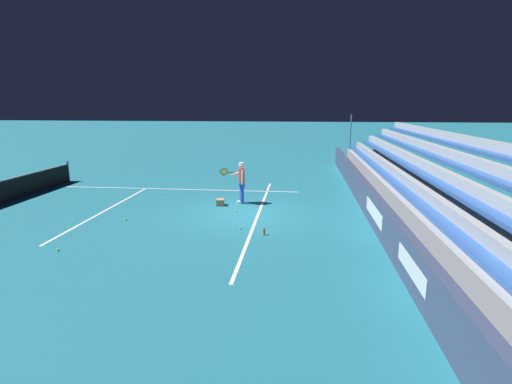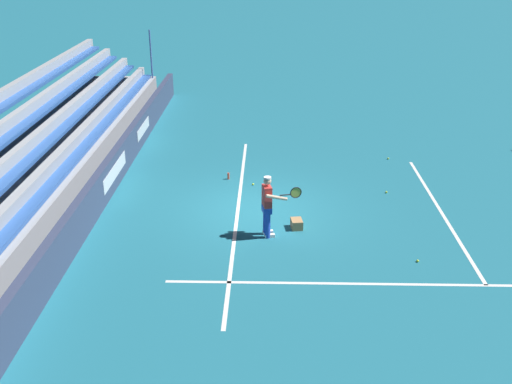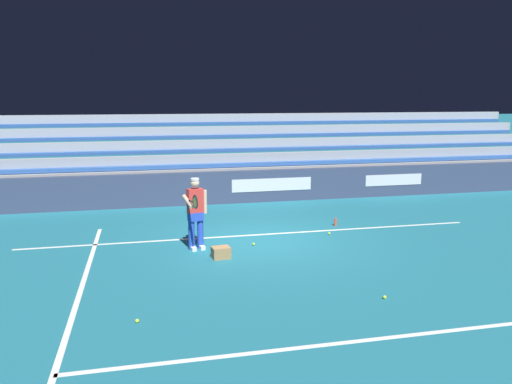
{
  "view_description": "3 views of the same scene",
  "coord_description": "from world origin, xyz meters",
  "views": [
    {
      "loc": [
        -14.39,
        -2.02,
        4.08
      ],
      "look_at": [
        1.09,
        -0.3,
        0.63
      ],
      "focal_mm": 28.0,
      "sensor_mm": 36.0,
      "label": 1
    },
    {
      "loc": [
        16.16,
        0.41,
        7.5
      ],
      "look_at": [
        1.86,
        0.08,
        1.35
      ],
      "focal_mm": 42.0,
      "sensor_mm": 36.0,
      "label": 2
    },
    {
      "loc": [
        2.83,
        11.87,
        3.59
      ],
      "look_at": [
        0.38,
        0.97,
        1.44
      ],
      "focal_mm": 35.0,
      "sensor_mm": 36.0,
      "label": 3
    }
  ],
  "objects": [
    {
      "name": "court_service_line_white",
      "position": [
        0.0,
        5.5,
        0.0
      ],
      "size": [
        8.22,
        0.1,
        0.01
      ],
      "primitive_type": "cube",
      "color": "white",
      "rests_on": "ground"
    },
    {
      "name": "ball_box_cardboard",
      "position": [
        1.24,
        1.19,
        0.13
      ],
      "size": [
        0.44,
        0.35,
        0.26
      ],
      "primitive_type": "cube",
      "rotation": [
        0.0,
        0.0,
        0.13
      ],
      "color": "#A87F51",
      "rests_on": "ground"
    },
    {
      "name": "tennis_ball_far_right",
      "position": [
        -4.4,
        4.75,
        0.03
      ],
      "size": [
        0.07,
        0.07,
        0.07
      ],
      "primitive_type": "sphere",
      "color": "#CCE533",
      "rests_on": "ground"
    },
    {
      "name": "ground_plane",
      "position": [
        0.0,
        0.0,
        0.0
      ],
      "size": [
        160.0,
        160.0,
        0.0
      ],
      "primitive_type": "plane",
      "color": "#1E6B7F"
    },
    {
      "name": "tennis_ball_by_box",
      "position": [
        0.32,
        0.41,
        0.03
      ],
      "size": [
        0.07,
        0.07,
        0.07
      ],
      "primitive_type": "sphere",
      "color": "#CCE533",
      "rests_on": "ground"
    },
    {
      "name": "tennis_ball_far_left",
      "position": [
        -1.28,
        4.13,
        0.03
      ],
      "size": [
        0.07,
        0.07,
        0.07
      ],
      "primitive_type": "sphere",
      "color": "#CCE533",
      "rests_on": "ground"
    },
    {
      "name": "tennis_ball_stray_back",
      "position": [
        3.06,
        4.14,
        0.03
      ],
      "size": [
        0.07,
        0.07,
        0.07
      ],
      "primitive_type": "sphere",
      "color": "#CCE533",
      "rests_on": "ground"
    },
    {
      "name": "bleacher_stand",
      "position": [
        0.0,
        -6.83,
        0.76
      ],
      "size": [
        26.1,
        3.2,
        3.4
      ],
      "color": "#9EA3A8",
      "rests_on": "ground"
    },
    {
      "name": "tennis_ball_toward_net",
      "position": [
        -1.84,
        -0.1,
        0.03
      ],
      "size": [
        0.07,
        0.07,
        0.07
      ],
      "primitive_type": "sphere",
      "color": "#CCE533",
      "rests_on": "ground"
    },
    {
      "name": "back_wall_sponsor_board",
      "position": [
        -0.01,
        -4.6,
        0.55
      ],
      "size": [
        27.48,
        0.25,
        1.1
      ],
      "color": "#384260",
      "rests_on": "ground"
    },
    {
      "name": "court_sideline_white",
      "position": [
        4.11,
        4.0,
        0.0
      ],
      "size": [
        0.1,
        12.0,
        0.01
      ],
      "primitive_type": "cube",
      "color": "white",
      "rests_on": "ground"
    },
    {
      "name": "court_baseline_white",
      "position": [
        0.0,
        -0.5,
        0.0
      ],
      "size": [
        12.0,
        0.1,
        0.01
      ],
      "primitive_type": "cube",
      "color": "white",
      "rests_on": "ground"
    },
    {
      "name": "tennis_player",
      "position": [
        1.71,
        0.39,
        0.89
      ],
      "size": [
        0.59,
        1.06,
        1.71
      ],
      "color": "blue",
      "rests_on": "ground"
    },
    {
      "name": "water_bottle",
      "position": [
        -2.34,
        -0.94,
        0.11
      ],
      "size": [
        0.07,
        0.07,
        0.22
      ],
      "primitive_type": "cylinder",
      "color": "#EA4C33",
      "rests_on": "ground"
    }
  ]
}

